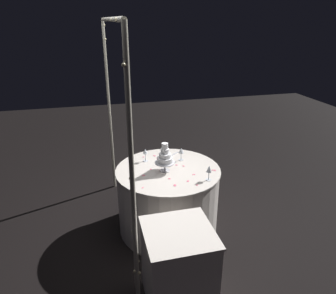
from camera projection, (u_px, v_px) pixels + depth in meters
name	position (u px, v px, depth m)	size (l,w,h in m)	color
ground_plane	(168.00, 226.00, 3.73)	(12.00, 12.00, 0.00)	black
decorative_arch	(115.00, 105.00, 3.01)	(2.34, 0.06, 2.34)	#B7B29E
main_table	(168.00, 199.00, 3.58)	(1.17, 1.17, 0.78)	silver
side_table	(178.00, 267.00, 2.60)	(0.57, 0.57, 0.75)	silver
tiered_cake	(165.00, 157.00, 3.33)	(0.22, 0.22, 0.33)	silver
wine_glass_0	(181.00, 151.00, 3.61)	(0.06, 0.06, 0.15)	silver
wine_glass_1	(209.00, 170.00, 3.15)	(0.06, 0.06, 0.16)	silver
wine_glass_2	(145.00, 152.00, 3.58)	(0.06, 0.06, 0.16)	silver
cake_knife	(170.00, 156.00, 3.74)	(0.21, 0.24, 0.01)	silver
rose_petal_0	(175.00, 185.00, 3.10)	(0.04, 0.03, 0.00)	#EA6B84
rose_petal_1	(143.00, 157.00, 3.73)	(0.03, 0.02, 0.00)	#EA6B84
rose_petal_2	(155.00, 156.00, 3.76)	(0.04, 0.03, 0.00)	#EA6B84
rose_petal_3	(184.00, 166.00, 3.50)	(0.03, 0.02, 0.00)	#EA6B84
rose_petal_4	(177.00, 165.00, 3.52)	(0.03, 0.02, 0.00)	#EA6B84
rose_petal_5	(175.00, 186.00, 3.08)	(0.03, 0.02, 0.00)	#EA6B84
rose_petal_6	(215.00, 170.00, 3.40)	(0.04, 0.03, 0.00)	#EA6B84
rose_petal_7	(166.00, 162.00, 3.61)	(0.04, 0.03, 0.00)	#EA6B84
rose_petal_8	(169.00, 179.00, 3.22)	(0.03, 0.02, 0.00)	#EA6B84
rose_petal_9	(143.00, 175.00, 3.29)	(0.04, 0.03, 0.00)	#EA6B84
rose_petal_10	(143.00, 188.00, 3.05)	(0.03, 0.02, 0.00)	#EA6B84
rose_petal_11	(197.00, 185.00, 3.10)	(0.03, 0.02, 0.00)	#EA6B84
rose_petal_12	(212.00, 170.00, 3.40)	(0.02, 0.02, 0.00)	#EA6B84
rose_petal_13	(165.00, 159.00, 3.68)	(0.04, 0.03, 0.00)	#EA6B84
rose_petal_14	(166.00, 165.00, 3.52)	(0.04, 0.03, 0.00)	#EA6B84
rose_petal_15	(194.00, 174.00, 3.31)	(0.02, 0.02, 0.00)	#EA6B84
rose_petal_16	(172.00, 166.00, 3.51)	(0.03, 0.02, 0.00)	#EA6B84
rose_petal_17	(151.00, 169.00, 3.42)	(0.03, 0.02, 0.00)	#EA6B84
rose_petal_18	(193.00, 175.00, 3.30)	(0.03, 0.02, 0.00)	#EA6B84
rose_petal_19	(188.00, 181.00, 3.17)	(0.04, 0.03, 0.00)	#EA6B84
rose_petal_20	(158.00, 159.00, 3.68)	(0.04, 0.03, 0.00)	#EA6B84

